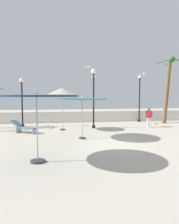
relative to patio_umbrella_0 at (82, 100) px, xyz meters
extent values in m
plane|color=beige|center=(0.79, -0.95, -2.27)|extent=(56.00, 56.00, 0.00)
cube|color=silver|center=(0.79, 7.76, -1.76)|extent=(25.20, 0.30, 1.02)
cylinder|color=#333338|center=(0.00, 0.00, -2.23)|extent=(0.38, 0.38, 0.08)
cylinder|color=#A5A5AD|center=(0.00, 0.00, -1.09)|extent=(0.05, 0.05, 2.35)
cylinder|color=#1E594C|center=(0.00, 0.00, 0.06)|extent=(2.87, 2.87, 0.06)
sphere|color=#99999E|center=(0.00, 0.00, 0.19)|extent=(0.08, 0.08, 0.08)
cylinder|color=#333338|center=(-1.01, 3.33, -2.23)|extent=(0.37, 0.37, 0.08)
cylinder|color=#A5A5AD|center=(-1.01, 3.33, -0.94)|extent=(0.05, 0.05, 2.66)
cone|color=#B7AD93|center=(-1.01, 3.33, 0.57)|extent=(2.16, 2.16, 0.46)
sphere|color=#99999E|center=(-1.01, 3.33, 0.81)|extent=(0.08, 0.08, 0.08)
cylinder|color=#333338|center=(-2.23, -4.06, -2.23)|extent=(0.55, 0.55, 0.08)
cylinder|color=#A5A5AD|center=(-2.23, -4.06, -1.01)|extent=(0.05, 0.05, 2.52)
cylinder|color=navy|center=(-2.23, -4.06, 0.23)|extent=(3.10, 3.10, 0.06)
sphere|color=#99999E|center=(-2.23, -4.06, 0.35)|extent=(0.08, 0.08, 0.08)
cylinder|color=brown|center=(8.67, 5.92, 0.65)|extent=(0.78, 0.36, 5.84)
sphere|color=#226230|center=(9.09, 5.92, 3.56)|extent=(0.58, 0.58, 0.58)
ellipsoid|color=#226230|center=(9.21, 6.70, 3.42)|extent=(0.43, 1.55, 0.51)
ellipsoid|color=#226230|center=(8.44, 6.37, 3.42)|extent=(1.38, 1.04, 0.51)
ellipsoid|color=#226230|center=(8.54, 5.35, 3.42)|extent=(1.20, 1.25, 0.51)
cylinder|color=black|center=(-4.16, 5.59, -2.17)|extent=(0.28, 0.28, 0.20)
cylinder|color=black|center=(-4.16, 5.59, -0.49)|extent=(0.12, 0.12, 3.55)
cylinder|color=black|center=(-4.16, 5.59, 1.28)|extent=(0.22, 0.22, 0.06)
sphere|color=white|center=(-4.16, 5.59, 1.47)|extent=(0.38, 0.38, 0.38)
cylinder|color=black|center=(6.57, 7.24, -2.17)|extent=(0.28, 0.28, 0.20)
cylinder|color=black|center=(6.57, 7.24, -0.19)|extent=(0.12, 0.12, 4.15)
cylinder|color=black|center=(6.57, 7.24, 1.88)|extent=(0.22, 0.22, 0.06)
sphere|color=white|center=(6.57, 7.24, 2.05)|extent=(0.34, 0.34, 0.34)
cylinder|color=black|center=(1.42, 3.91, -2.17)|extent=(0.28, 0.28, 0.20)
cylinder|color=black|center=(1.42, 3.91, -0.20)|extent=(0.12, 0.12, 4.14)
cylinder|color=black|center=(1.42, 3.91, 1.88)|extent=(0.22, 0.22, 0.06)
sphere|color=white|center=(1.42, 3.91, 2.09)|extent=(0.44, 0.44, 0.44)
cube|color=#B7B7BC|center=(-2.90, 2.12, -2.09)|extent=(0.31, 0.49, 0.35)
cube|color=#B7B7BC|center=(-4.02, 2.78, -2.09)|extent=(0.31, 0.49, 0.35)
cube|color=slate|center=(-3.46, 2.45, -1.92)|extent=(1.49, 1.19, 0.08)
cube|color=slate|center=(-4.20, 2.88, -1.64)|extent=(0.80, 0.78, 0.39)
cylinder|color=silver|center=(5.73, 3.52, -1.88)|extent=(0.12, 0.12, 0.78)
cylinder|color=silver|center=(5.88, 3.50, -1.88)|extent=(0.12, 0.12, 0.78)
cube|color=#D8333F|center=(5.80, 3.51, -1.21)|extent=(0.39, 0.29, 0.55)
sphere|color=brown|center=(5.80, 3.51, -0.83)|extent=(0.21, 0.21, 0.21)
cylinder|color=brown|center=(5.57, 3.55, -1.19)|extent=(0.08, 0.08, 0.50)
cylinder|color=brown|center=(6.04, 3.48, -1.19)|extent=(0.08, 0.08, 0.50)
ellipsoid|color=white|center=(4.72, 2.19, 1.79)|extent=(0.17, 0.34, 0.12)
sphere|color=white|center=(4.70, 2.02, 1.82)|extent=(0.10, 0.10, 0.10)
cube|color=silver|center=(4.95, 2.15, 1.81)|extent=(0.47, 0.22, 0.11)
cube|color=silver|center=(4.50, 2.23, 1.81)|extent=(0.47, 0.22, 0.09)
ellipsoid|color=white|center=(1.37, 6.08, 2.71)|extent=(0.34, 0.27, 0.12)
sphere|color=white|center=(1.23, 5.99, 2.74)|extent=(0.10, 0.10, 0.10)
cube|color=silver|center=(1.49, 5.89, 2.73)|extent=(0.35, 0.46, 0.11)
cube|color=silver|center=(1.26, 6.28, 2.73)|extent=(0.35, 0.46, 0.10)
ellipsoid|color=white|center=(1.81, 5.93, 1.89)|extent=(0.34, 0.25, 0.12)
sphere|color=white|center=(1.96, 5.85, 1.92)|extent=(0.10, 0.10, 0.10)
cube|color=silver|center=(1.93, 6.17, 1.91)|extent=(0.36, 0.55, 0.13)
cube|color=silver|center=(1.69, 5.68, 1.91)|extent=(0.36, 0.55, 0.07)
camera|label=1|loc=(-1.57, -12.01, 0.23)|focal=33.58mm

